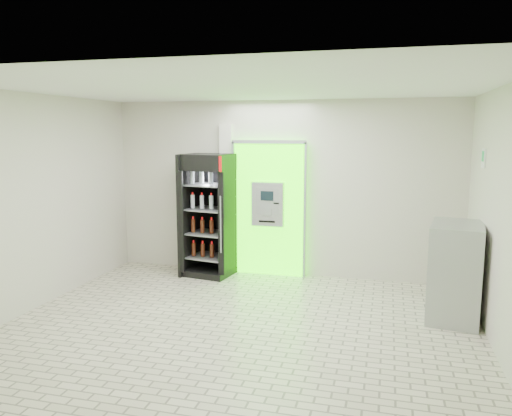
% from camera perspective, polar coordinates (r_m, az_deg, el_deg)
% --- Properties ---
extents(ground, '(6.00, 6.00, 0.00)m').
position_cam_1_polar(ground, '(6.59, -1.77, -13.35)').
color(ground, beige).
rests_on(ground, ground).
extents(room_shell, '(6.00, 6.00, 6.00)m').
position_cam_1_polar(room_shell, '(6.14, -1.85, 2.79)').
color(room_shell, beige).
rests_on(room_shell, ground).
extents(atm_assembly, '(1.30, 0.24, 2.33)m').
position_cam_1_polar(atm_assembly, '(8.59, 1.51, 0.01)').
color(atm_assembly, '#2EFF00').
rests_on(atm_assembly, ground).
extents(pillar, '(0.22, 0.11, 2.60)m').
position_cam_1_polar(pillar, '(8.81, -3.38, 1.07)').
color(pillar, silver).
rests_on(pillar, ground).
extents(beverage_cooler, '(0.89, 0.83, 2.10)m').
position_cam_1_polar(beverage_cooler, '(8.65, -5.36, -1.06)').
color(beverage_cooler, black).
rests_on(beverage_cooler, ground).
extents(steel_cabinet, '(0.78, 1.05, 1.28)m').
position_cam_1_polar(steel_cabinet, '(7.16, 21.80, -6.75)').
color(steel_cabinet, '#9B9DA2').
rests_on(steel_cabinet, ground).
extents(exit_sign, '(0.02, 0.22, 0.26)m').
position_cam_1_polar(exit_sign, '(7.36, 24.57, 5.19)').
color(exit_sign, white).
rests_on(exit_sign, room_shell).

